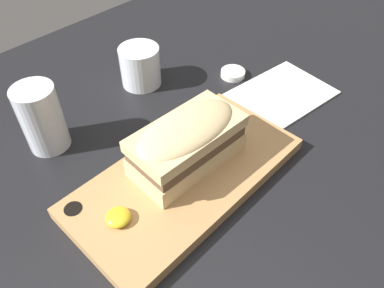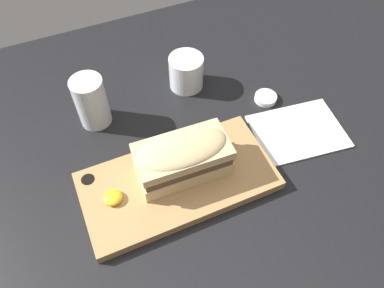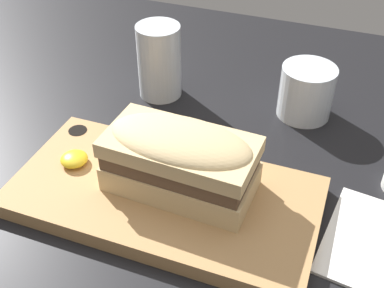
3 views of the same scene
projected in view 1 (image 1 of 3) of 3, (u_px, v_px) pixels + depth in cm
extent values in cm
cube|color=black|center=(170.00, 181.00, 59.13)|extent=(193.25, 107.50, 2.00)
cube|color=tan|center=(186.00, 176.00, 57.22)|extent=(36.39, 18.18, 2.11)
cylinder|color=black|center=(74.00, 211.00, 52.01)|extent=(2.55, 2.55, 1.06)
cube|color=#DBBC84|center=(187.00, 154.00, 56.83)|extent=(17.53, 9.47, 3.20)
cube|color=brown|center=(187.00, 142.00, 55.04)|extent=(16.83, 9.09, 1.86)
cube|color=#DBBC84|center=(187.00, 133.00, 53.70)|extent=(17.53, 9.47, 1.92)
ellipsoid|color=#DBBC84|center=(187.00, 129.00, 53.14)|extent=(17.18, 9.28, 2.88)
ellipsoid|color=gold|center=(118.00, 217.00, 49.89)|extent=(3.43, 3.43, 1.37)
cylinder|color=silver|center=(42.00, 118.00, 59.58)|extent=(6.69, 6.69, 11.51)
cylinder|color=silver|center=(47.00, 132.00, 61.68)|extent=(5.89, 5.89, 5.18)
cylinder|color=silver|center=(140.00, 66.00, 73.42)|extent=(7.91, 7.91, 7.83)
cylinder|color=#5B141E|center=(141.00, 69.00, 73.93)|extent=(7.12, 7.12, 5.98)
cube|color=white|center=(281.00, 94.00, 73.17)|extent=(20.56, 16.39, 0.40)
cylinder|color=white|center=(233.00, 73.00, 77.41)|extent=(5.02, 5.02, 1.26)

